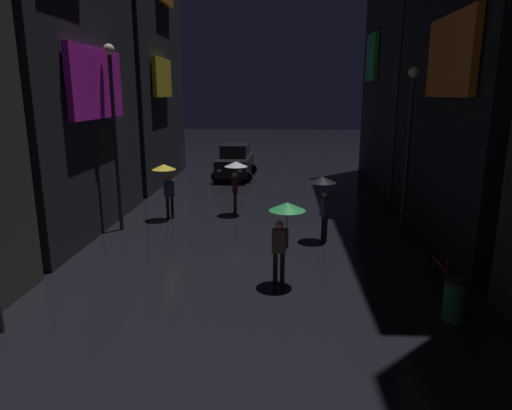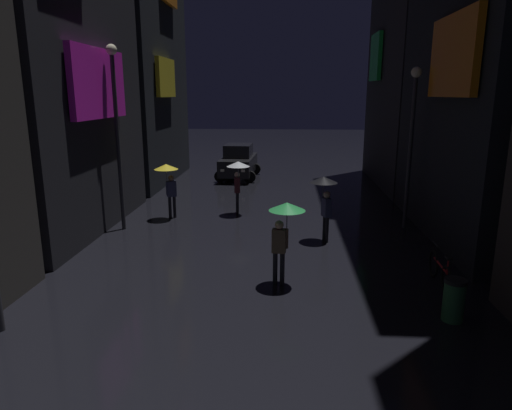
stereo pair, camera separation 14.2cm
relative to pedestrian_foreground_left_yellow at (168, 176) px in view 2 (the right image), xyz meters
The scene contains 9 objects.
pedestrian_foreground_left_yellow is the anchor object (origin of this frame).
pedestrian_near_crossing_clear 2.71m from the pedestrian_foreground_left_yellow, 18.83° to the left, with size 0.90×0.90×2.12m.
pedestrian_foreground_right_black 6.16m from the pedestrian_foreground_left_yellow, 22.49° to the right, with size 0.90×0.90×2.12m.
pedestrian_midstreet_centre_green 7.43m from the pedestrian_foreground_left_yellow, 53.34° to the right, with size 0.90×0.90×2.12m.
bicycle_parked_at_storefront 10.22m from the pedestrian_foreground_left_yellow, 34.78° to the right, with size 0.14×1.82×0.96m.
car_distant 9.00m from the pedestrian_foreground_left_yellow, 78.73° to the left, with size 2.37×4.21×1.92m.
streetlamp_left_far 2.94m from the pedestrian_foreground_left_yellow, 130.30° to the right, with size 0.36×0.36×6.25m.
streetlamp_right_far 8.93m from the pedestrian_foreground_left_yellow, ahead, with size 0.36×0.36×5.56m.
trash_bin 11.13m from the pedestrian_foreground_left_yellow, 43.51° to the right, with size 0.46×0.46×0.93m.
Camera 2 is at (0.74, -2.13, 4.69)m, focal length 32.00 mm.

